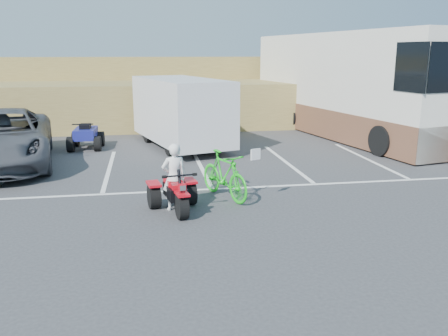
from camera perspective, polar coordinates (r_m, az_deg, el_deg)
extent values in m
plane|color=#363638|center=(9.66, 0.65, -6.51)|extent=(100.00, 100.00, 0.00)
cube|color=white|center=(14.80, -24.11, -0.52)|extent=(0.12, 5.00, 0.01)
cube|color=white|center=(14.35, -13.64, -0.11)|extent=(0.12, 5.00, 0.01)
cube|color=white|center=(14.40, -2.87, 0.32)|extent=(0.12, 5.00, 0.01)
cube|color=white|center=(14.94, 7.46, 0.72)|extent=(0.12, 5.00, 0.01)
cube|color=white|center=(15.94, 16.79, 1.05)|extent=(0.12, 5.00, 0.01)
cube|color=white|center=(17.29, 24.85, 1.33)|extent=(0.12, 5.00, 0.01)
cube|color=white|center=(11.91, -1.39, -2.55)|extent=(28.00, 0.12, 0.01)
cube|color=olive|center=(23.09, -5.56, 7.86)|extent=(40.00, 6.00, 2.00)
cube|color=olive|center=(26.50, -6.17, 10.76)|extent=(40.00, 4.00, 2.20)
imported|color=white|center=(10.24, -6.02, -1.08)|extent=(0.59, 0.44, 1.47)
imported|color=#14BF19|center=(11.06, 0.02, -0.85)|extent=(1.22, 1.91, 1.11)
imported|color=#47484F|center=(15.70, -25.21, 3.25)|extent=(3.76, 6.41, 1.67)
cube|color=silver|center=(17.17, -5.22, 7.03)|extent=(3.43, 5.60, 2.18)
cylinder|color=black|center=(17.32, -5.15, 3.59)|extent=(2.01, 1.11, 0.61)
cube|color=silver|center=(20.23, 14.82, 9.70)|extent=(4.87, 11.54, 4.04)
cube|color=brown|center=(20.37, 14.57, 5.61)|extent=(4.92, 11.55, 1.12)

